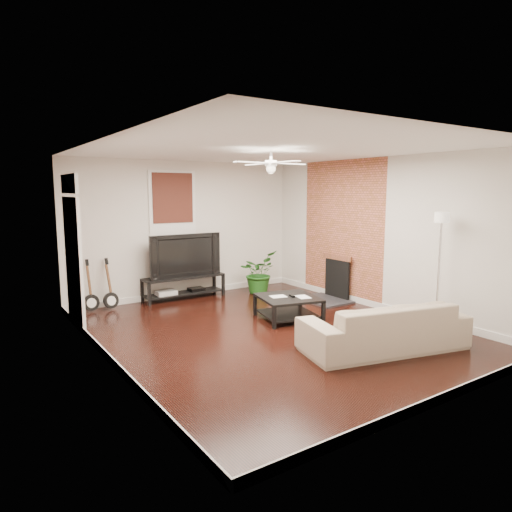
# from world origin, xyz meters

# --- Properties ---
(room) EXTENTS (5.01, 6.01, 2.81)m
(room) POSITION_xyz_m (0.00, 0.00, 1.40)
(room) COLOR black
(room) RESTS_ON ground
(brick_accent) EXTENTS (0.02, 2.20, 2.80)m
(brick_accent) POSITION_xyz_m (2.49, 1.00, 1.40)
(brick_accent) COLOR #9E5833
(brick_accent) RESTS_ON floor
(fireplace) EXTENTS (0.80, 1.10, 0.92)m
(fireplace) POSITION_xyz_m (2.20, 1.00, 0.46)
(fireplace) COLOR black
(fireplace) RESTS_ON floor
(window_back) EXTENTS (1.00, 0.06, 1.30)m
(window_back) POSITION_xyz_m (-0.30, 2.97, 1.95)
(window_back) COLOR #3E1810
(window_back) RESTS_ON wall_back
(door_left) EXTENTS (0.08, 1.00, 2.50)m
(door_left) POSITION_xyz_m (-2.46, 1.90, 1.25)
(door_left) COLOR white
(door_left) RESTS_ON wall_left
(tv_stand) EXTENTS (1.69, 0.45, 0.47)m
(tv_stand) POSITION_xyz_m (-0.18, 2.78, 0.24)
(tv_stand) COLOR black
(tv_stand) RESTS_ON floor
(tv) EXTENTS (1.51, 0.20, 0.87)m
(tv) POSITION_xyz_m (-0.18, 2.80, 0.90)
(tv) COLOR black
(tv) RESTS_ON tv_stand
(coffee_table) EXTENTS (1.14, 1.14, 0.40)m
(coffee_table) POSITION_xyz_m (0.65, 0.38, 0.20)
(coffee_table) COLOR black
(coffee_table) RESTS_ON floor
(sofa) EXTENTS (2.45, 1.42, 0.67)m
(sofa) POSITION_xyz_m (0.83, -1.54, 0.34)
(sofa) COLOR tan
(sofa) RESTS_ON floor
(floor_lamp) EXTENTS (0.37, 0.37, 1.88)m
(floor_lamp) POSITION_xyz_m (2.18, -1.44, 0.94)
(floor_lamp) COLOR silver
(floor_lamp) RESTS_ON floor
(potted_plant) EXTENTS (1.07, 1.04, 0.90)m
(potted_plant) POSITION_xyz_m (1.38, 2.37, 0.45)
(potted_plant) COLOR #1D5919
(potted_plant) RESTS_ON floor
(guitar_left) EXTENTS (0.32, 0.25, 0.96)m
(guitar_left) POSITION_xyz_m (-2.04, 2.75, 0.48)
(guitar_left) COLOR black
(guitar_left) RESTS_ON floor
(guitar_right) EXTENTS (0.34, 0.27, 0.96)m
(guitar_right) POSITION_xyz_m (-1.69, 2.72, 0.48)
(guitar_right) COLOR black
(guitar_right) RESTS_ON floor
(ceiling_fan) EXTENTS (1.24, 1.24, 0.32)m
(ceiling_fan) POSITION_xyz_m (0.00, 0.00, 2.60)
(ceiling_fan) COLOR white
(ceiling_fan) RESTS_ON ceiling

